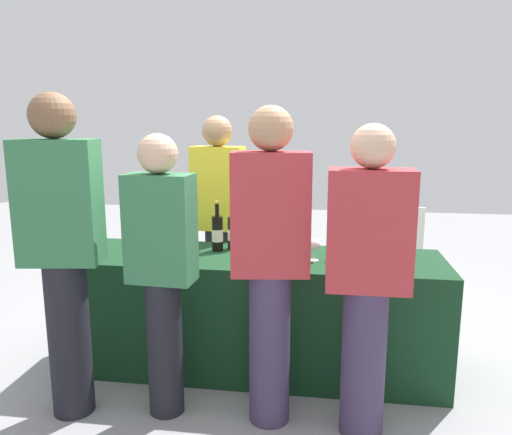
% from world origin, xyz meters
% --- Properties ---
extents(ground_plane, '(12.00, 12.00, 0.00)m').
position_xyz_m(ground_plane, '(0.00, 0.00, 0.00)').
color(ground_plane, gray).
extents(tasting_table, '(2.36, 0.66, 0.76)m').
position_xyz_m(tasting_table, '(0.00, 0.00, 0.38)').
color(tasting_table, '#14381E').
rests_on(tasting_table, ground_plane).
extents(wine_bottle_0, '(0.07, 0.07, 0.34)m').
position_xyz_m(wine_bottle_0, '(-0.56, 0.06, 0.88)').
color(wine_bottle_0, black).
rests_on(wine_bottle_0, tasting_table).
extents(wine_bottle_1, '(0.07, 0.07, 0.33)m').
position_xyz_m(wine_bottle_1, '(-0.27, 0.10, 0.88)').
color(wine_bottle_1, black).
rests_on(wine_bottle_1, tasting_table).
extents(wine_bottle_2, '(0.07, 0.07, 0.32)m').
position_xyz_m(wine_bottle_2, '(-0.18, 0.16, 0.87)').
color(wine_bottle_2, black).
rests_on(wine_bottle_2, tasting_table).
extents(wine_bottle_3, '(0.07, 0.07, 0.34)m').
position_xyz_m(wine_bottle_3, '(0.24, 0.13, 0.88)').
color(wine_bottle_3, black).
rests_on(wine_bottle_3, tasting_table).
extents(wine_bottle_4, '(0.07, 0.07, 0.33)m').
position_xyz_m(wine_bottle_4, '(0.57, 0.10, 0.88)').
color(wine_bottle_4, black).
rests_on(wine_bottle_4, tasting_table).
extents(wine_bottle_5, '(0.07, 0.07, 0.32)m').
position_xyz_m(wine_bottle_5, '(0.82, 0.16, 0.88)').
color(wine_bottle_5, black).
rests_on(wine_bottle_5, tasting_table).
extents(wine_bottle_6, '(0.07, 0.07, 0.30)m').
position_xyz_m(wine_bottle_6, '(0.94, 0.14, 0.86)').
color(wine_bottle_6, black).
rests_on(wine_bottle_6, tasting_table).
extents(wine_glass_0, '(0.07, 0.07, 0.15)m').
position_xyz_m(wine_glass_0, '(-0.45, -0.06, 0.86)').
color(wine_glass_0, silver).
rests_on(wine_glass_0, tasting_table).
extents(wine_glass_1, '(0.06, 0.06, 0.13)m').
position_xyz_m(wine_glass_1, '(-0.36, -0.18, 0.85)').
color(wine_glass_1, silver).
rests_on(wine_glass_1, tasting_table).
extents(wine_glass_2, '(0.08, 0.08, 0.14)m').
position_xyz_m(wine_glass_2, '(0.37, -0.05, 0.85)').
color(wine_glass_2, silver).
rests_on(wine_glass_2, tasting_table).
extents(wine_glass_3, '(0.07, 0.07, 0.15)m').
position_xyz_m(wine_glass_3, '(0.55, -0.10, 0.86)').
color(wine_glass_3, silver).
rests_on(wine_glass_3, tasting_table).
extents(wine_glass_4, '(0.06, 0.06, 0.13)m').
position_xyz_m(wine_glass_4, '(0.67, -0.07, 0.85)').
color(wine_glass_4, silver).
rests_on(wine_glass_4, tasting_table).
extents(wine_glass_5, '(0.07, 0.07, 0.15)m').
position_xyz_m(wine_glass_5, '(0.76, -0.11, 0.86)').
color(wine_glass_5, silver).
rests_on(wine_glass_5, tasting_table).
extents(ice_bucket, '(0.21, 0.21, 0.17)m').
position_xyz_m(ice_bucket, '(0.74, -0.02, 0.84)').
color(ice_bucket, silver).
rests_on(ice_bucket, tasting_table).
extents(server_pouring, '(0.39, 0.23, 1.64)m').
position_xyz_m(server_pouring, '(-0.36, 0.52, 0.90)').
color(server_pouring, black).
rests_on(server_pouring, ground_plane).
extents(guest_0, '(0.44, 0.28, 1.74)m').
position_xyz_m(guest_0, '(-0.94, -0.65, 0.95)').
color(guest_0, black).
rests_on(guest_0, ground_plane).
extents(guest_1, '(0.36, 0.22, 1.54)m').
position_xyz_m(guest_1, '(-0.42, -0.58, 0.84)').
color(guest_1, black).
rests_on(guest_1, ground_plane).
extents(guest_2, '(0.42, 0.27, 1.68)m').
position_xyz_m(guest_2, '(0.15, -0.57, 0.91)').
color(guest_2, '#3F3351').
rests_on(guest_2, ground_plane).
extents(guest_3, '(0.41, 0.23, 1.59)m').
position_xyz_m(guest_3, '(0.64, -0.62, 0.86)').
color(guest_3, '#3F3351').
rests_on(guest_3, ground_plane).
extents(menu_board, '(0.48, 0.03, 0.94)m').
position_xyz_m(menu_board, '(0.96, 0.94, 0.47)').
color(menu_board, white).
rests_on(menu_board, ground_plane).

